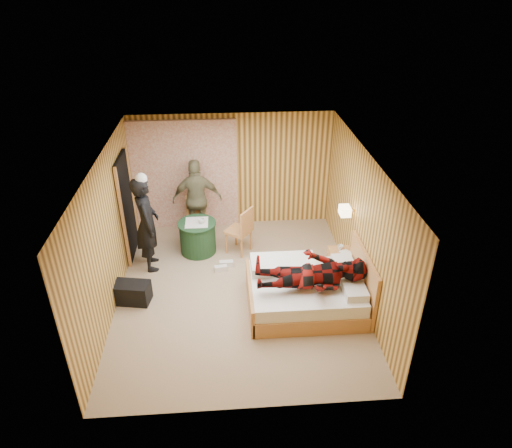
{
  "coord_description": "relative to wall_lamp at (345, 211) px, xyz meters",
  "views": [
    {
      "loc": [
        -0.18,
        -6.5,
        5.06
      ],
      "look_at": [
        0.35,
        0.53,
        1.05
      ],
      "focal_mm": 32.0,
      "sensor_mm": 36.0,
      "label": 1
    }
  ],
  "objects": [
    {
      "name": "wall_back",
      "position": [
        -1.92,
        2.05,
        -0.05
      ],
      "size": [
        4.2,
        0.02,
        2.5
      ],
      "primitive_type": "cube",
      "color": "#F2C15D",
      "rests_on": "floor"
    },
    {
      "name": "floor",
      "position": [
        -1.92,
        -0.45,
        -1.3
      ],
      "size": [
        4.2,
        5.0,
        0.01
      ],
      "primitive_type": "cube",
      "color": "tan",
      "rests_on": "ground"
    },
    {
      "name": "man_at_table",
      "position": [
        -2.67,
        1.54,
        -0.44
      ],
      "size": [
        1.02,
        0.45,
        1.72
      ],
      "primitive_type": "imported",
      "rotation": [
        0.0,
        0.0,
        3.18
      ],
      "color": "#726E4C",
      "rests_on": "floor"
    },
    {
      "name": "cup_nightstand",
      "position": [
        -0.04,
        -0.1,
        -0.7
      ],
      "size": [
        0.11,
        0.11,
        0.09
      ],
      "primitive_type": "imported",
      "rotation": [
        0.0,
        0.0,
        -0.1
      ],
      "color": "white",
      "rests_on": "nightstand"
    },
    {
      "name": "duffel_bag",
      "position": [
        -3.77,
        -0.6,
        -1.12
      ],
      "size": [
        0.7,
        0.46,
        0.37
      ],
      "primitive_type": "cube",
      "rotation": [
        0.0,
        0.0,
        -0.18
      ],
      "color": "black",
      "rests_on": "floor"
    },
    {
      "name": "bed",
      "position": [
        -0.79,
        -0.93,
        -1.01
      ],
      "size": [
        1.94,
        1.48,
        1.02
      ],
      "color": "#E19E5C",
      "rests_on": "floor"
    },
    {
      "name": "book_upper",
      "position": [
        -0.04,
        -0.28,
        -0.72
      ],
      "size": [
        0.23,
        0.27,
        0.02
      ],
      "primitive_type": "imported",
      "rotation": [
        0.0,
        0.0,
        -0.37
      ],
      "color": "white",
      "rests_on": "nightstand"
    },
    {
      "name": "nightstand",
      "position": [
        -0.04,
        -0.23,
        -1.01
      ],
      "size": [
        0.42,
        0.57,
        0.55
      ],
      "color": "#E19E5C",
      "rests_on": "floor"
    },
    {
      "name": "wall_left",
      "position": [
        -4.02,
        -0.45,
        -0.05
      ],
      "size": [
        0.02,
        5.0,
        2.5
      ],
      "primitive_type": "cube",
      "color": "#F2C15D",
      "rests_on": "floor"
    },
    {
      "name": "wall_right",
      "position": [
        0.18,
        -0.45,
        -0.05
      ],
      "size": [
        0.02,
        5.0,
        2.5
      ],
      "primitive_type": "cube",
      "color": "#F2C15D",
      "rests_on": "floor"
    },
    {
      "name": "round_table",
      "position": [
        -2.67,
        0.9,
        -0.96
      ],
      "size": [
        0.76,
        0.76,
        0.67
      ],
      "color": "#1F4525",
      "rests_on": "floor"
    },
    {
      "name": "book_lower",
      "position": [
        -0.04,
        -0.28,
        -0.74
      ],
      "size": [
        0.25,
        0.27,
        0.02
      ],
      "primitive_type": "imported",
      "rotation": [
        0.0,
        0.0,
        0.47
      ],
      "color": "white",
      "rests_on": "nightstand"
    },
    {
      "name": "cup_table",
      "position": [
        -2.57,
        0.85,
        -0.58
      ],
      "size": [
        0.13,
        0.13,
        0.1
      ],
      "primitive_type": "imported",
      "rotation": [
        0.0,
        0.0,
        0.03
      ],
      "color": "white",
      "rests_on": "round_table"
    },
    {
      "name": "chair_far",
      "position": [
        -2.69,
        1.51,
        -0.76
      ],
      "size": [
        0.5,
        0.5,
        0.93
      ],
      "rotation": [
        0.0,
        0.0,
        0.23
      ],
      "color": "#E19E5C",
      "rests_on": "floor"
    },
    {
      "name": "man_on_bed",
      "position": [
        -0.77,
        -1.15,
        -0.36
      ],
      "size": [
        0.86,
        0.67,
        1.77
      ],
      "primitive_type": "imported",
      "rotation": [
        0.0,
        1.57,
        0.0
      ],
      "color": "maroon",
      "rests_on": "bed"
    },
    {
      "name": "wall_lamp",
      "position": [
        0.0,
        0.0,
        0.0
      ],
      "size": [
        0.26,
        0.24,
        0.16
      ],
      "color": "gold",
      "rests_on": "wall_right"
    },
    {
      "name": "woman_standing",
      "position": [
        -3.55,
        0.45,
        -0.37
      ],
      "size": [
        0.56,
        0.75,
        1.86
      ],
      "primitive_type": "imported",
      "rotation": [
        0.0,
        0.0,
        1.76
      ],
      "color": "black",
      "rests_on": "floor"
    },
    {
      "name": "sneaker_right",
      "position": [
        -2.23,
        0.18,
        -1.25
      ],
      "size": [
        0.25,
        0.13,
        0.11
      ],
      "primitive_type": "cube",
      "rotation": [
        0.0,
        0.0,
        0.14
      ],
      "color": "white",
      "rests_on": "floor"
    },
    {
      "name": "ceiling",
      "position": [
        -1.92,
        -0.45,
        1.2
      ],
      "size": [
        4.2,
        5.0,
        0.01
      ],
      "primitive_type": "cube",
      "color": "white",
      "rests_on": "wall_back"
    },
    {
      "name": "sneaker_left",
      "position": [
        -2.12,
        0.32,
        -1.24
      ],
      "size": [
        0.26,
        0.11,
        0.12
      ],
      "primitive_type": "cube",
      "rotation": [
        0.0,
        0.0,
        0.03
      ],
      "color": "white",
      "rests_on": "floor"
    },
    {
      "name": "chair_near",
      "position": [
        -1.79,
        0.79,
        -0.73
      ],
      "size": [
        0.62,
        0.62,
        0.99
      ],
      "rotation": [
        0.0,
        0.0,
        -2.18
      ],
      "color": "#E19E5C",
      "rests_on": "floor"
    },
    {
      "name": "curtain",
      "position": [
        -2.92,
        1.98,
        -0.1
      ],
      "size": [
        2.2,
        0.08,
        2.4
      ],
      "primitive_type": "cube",
      "color": "silver",
      "rests_on": "floor"
    },
    {
      "name": "doorway",
      "position": [
        -3.98,
        0.95,
        -0.28
      ],
      "size": [
        0.06,
        0.9,
        2.05
      ],
      "primitive_type": "cube",
      "color": "black",
      "rests_on": "floor"
    }
  ]
}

